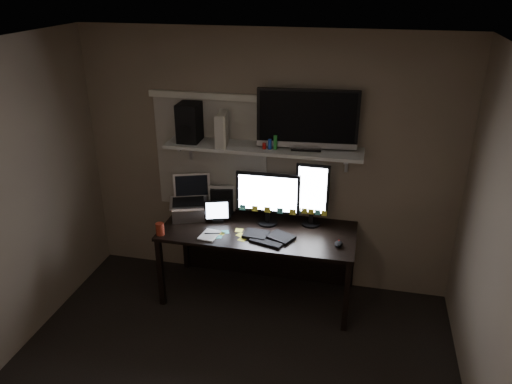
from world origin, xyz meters
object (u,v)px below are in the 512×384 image
(keyboard, at_px, (268,236))
(tv, at_px, (307,120))
(tablet, at_px, (218,211))
(cup, at_px, (160,229))
(monitor_landscape, at_px, (268,198))
(mouse, at_px, (339,244))
(laptop, at_px, (188,199))
(speaker, at_px, (189,122))
(game_console, at_px, (223,129))
(desk, at_px, (261,240))
(monitor_portrait, at_px, (312,195))

(keyboard, xyz_separation_m, tv, (0.27, 0.34, 1.00))
(tablet, distance_m, cup, 0.57)
(monitor_landscape, distance_m, cup, 1.03)
(cup, bearing_deg, mouse, 5.33)
(mouse, distance_m, laptop, 1.49)
(speaker, bearing_deg, game_console, -8.08)
(cup, bearing_deg, laptop, 69.88)
(desk, bearing_deg, tablet, -174.41)
(tablet, height_order, laptop, laptop)
(desk, distance_m, laptop, 0.81)
(mouse, height_order, tv, tv)
(tablet, height_order, tv, tv)
(keyboard, height_order, laptop, laptop)
(monitor_portrait, height_order, speaker, speaker)
(desk, height_order, monitor_portrait, monitor_portrait)
(game_console, bearing_deg, tablet, -128.61)
(monitor_portrait, xyz_separation_m, tv, (-0.07, 0.01, 0.71))
(monitor_landscape, xyz_separation_m, speaker, (-0.76, 0.06, 0.67))
(mouse, xyz_separation_m, tv, (-0.36, 0.36, 1.00))
(game_console, bearing_deg, cup, -146.81)
(keyboard, relative_size, speaker, 1.29)
(speaker, bearing_deg, mouse, -14.56)
(desk, height_order, tablet, tablet)
(keyboard, relative_size, mouse, 4.28)
(desk, relative_size, tablet, 7.25)
(monitor_landscape, distance_m, monitor_portrait, 0.41)
(mouse, xyz_separation_m, tablet, (-1.17, 0.22, 0.09))
(tablet, bearing_deg, monitor_portrait, -9.98)
(tablet, relative_size, speaker, 0.70)
(game_console, xyz_separation_m, speaker, (-0.33, 0.04, 0.03))
(desk, distance_m, tablet, 0.50)
(speaker, bearing_deg, tablet, -25.54)
(tv, bearing_deg, keyboard, -132.82)
(speaker, bearing_deg, cup, -108.70)
(monitor_landscape, distance_m, mouse, 0.79)
(game_console, bearing_deg, laptop, -178.16)
(desk, height_order, speaker, speaker)
(monitor_portrait, relative_size, laptop, 1.55)
(laptop, bearing_deg, cup, -129.81)
(mouse, relative_size, speaker, 0.30)
(monitor_landscape, bearing_deg, mouse, -22.93)
(mouse, bearing_deg, tv, 139.48)
(desk, relative_size, monitor_portrait, 2.91)
(desk, distance_m, speaker, 1.31)
(monitor_landscape, height_order, monitor_portrait, monitor_portrait)
(keyboard, distance_m, game_console, 1.05)
(keyboard, xyz_separation_m, tablet, (-0.54, 0.20, 0.09))
(game_console, bearing_deg, keyboard, -40.53)
(monitor_landscape, distance_m, speaker, 1.01)
(desk, relative_size, cup, 16.02)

